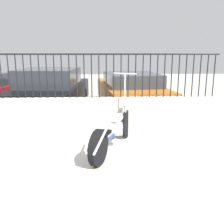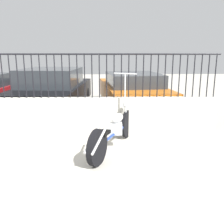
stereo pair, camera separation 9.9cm
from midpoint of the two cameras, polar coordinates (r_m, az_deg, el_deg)
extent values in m
cube|color=beige|center=(6.08, -16.62, -1.25)|extent=(8.52, 0.18, 0.94)
cylinder|color=black|center=(6.13, -23.34, 7.54)|extent=(0.02, 0.02, 1.00)
cylinder|color=black|center=(6.07, -21.86, 7.62)|extent=(0.02, 0.02, 1.00)
cylinder|color=black|center=(6.02, -20.35, 7.71)|extent=(0.02, 0.02, 1.00)
cylinder|color=black|center=(5.97, -18.81, 7.78)|extent=(0.02, 0.02, 1.00)
cylinder|color=black|center=(5.92, -17.25, 7.86)|extent=(0.02, 0.02, 1.00)
cylinder|color=black|center=(5.88, -15.66, 7.93)|extent=(0.02, 0.02, 1.00)
cylinder|color=black|center=(5.85, -14.06, 7.99)|extent=(0.02, 0.02, 1.00)
cylinder|color=black|center=(5.81, -12.43, 8.05)|extent=(0.02, 0.02, 1.00)
cylinder|color=black|center=(5.79, -10.79, 8.10)|extent=(0.02, 0.02, 1.00)
cylinder|color=black|center=(5.76, -9.13, 8.15)|extent=(0.02, 0.02, 1.00)
cylinder|color=black|center=(5.75, -7.46, 8.19)|extent=(0.02, 0.02, 1.00)
cylinder|color=black|center=(5.73, -5.78, 8.22)|extent=(0.02, 0.02, 1.00)
cylinder|color=black|center=(5.72, -4.09, 8.25)|extent=(0.02, 0.02, 1.00)
cylinder|color=black|center=(5.72, -2.40, 8.27)|extent=(0.02, 0.02, 1.00)
cylinder|color=black|center=(5.72, -0.71, 8.28)|extent=(0.02, 0.02, 1.00)
cylinder|color=black|center=(5.73, 0.97, 8.28)|extent=(0.02, 0.02, 1.00)
cylinder|color=black|center=(5.74, 2.66, 8.28)|extent=(0.02, 0.02, 1.00)
cylinder|color=black|center=(5.76, 4.33, 8.27)|extent=(0.02, 0.02, 1.00)
cylinder|color=black|center=(5.78, 6.00, 8.25)|extent=(0.02, 0.02, 1.00)
cylinder|color=black|center=(5.80, 7.65, 8.23)|extent=(0.02, 0.02, 1.00)
cylinder|color=black|center=(5.83, 9.28, 8.20)|extent=(0.02, 0.02, 1.00)
cylinder|color=black|center=(5.87, 10.90, 8.17)|extent=(0.02, 0.02, 1.00)
cylinder|color=black|center=(5.91, 12.49, 8.13)|extent=(0.02, 0.02, 1.00)
cylinder|color=black|center=(5.95, 14.07, 8.08)|extent=(0.02, 0.02, 1.00)
cylinder|color=black|center=(6.00, 15.61, 8.03)|extent=(0.02, 0.02, 1.00)
cylinder|color=black|center=(6.05, 17.14, 7.97)|extent=(0.02, 0.02, 1.00)
cylinder|color=black|center=(6.11, 18.63, 7.91)|extent=(0.02, 0.02, 1.00)
cylinder|color=black|center=(6.17, 20.10, 7.85)|extent=(0.02, 0.02, 1.00)
cylinder|color=black|center=(6.23, 21.53, 7.78)|extent=(0.02, 0.02, 1.00)
cylinder|color=black|center=(6.30, 22.94, 7.70)|extent=(0.02, 0.02, 1.00)
cylinder|color=black|center=(5.90, -17.58, 12.49)|extent=(8.52, 0.04, 0.04)
cylinder|color=black|center=(5.87, 3.95, -2.70)|extent=(0.33, 0.62, 0.65)
cylinder|color=black|center=(4.43, -2.75, -8.11)|extent=(0.37, 0.65, 0.67)
cylinder|color=navy|center=(5.14, 1.08, -5.04)|extent=(0.67, 1.39, 0.06)
cube|color=silver|center=(5.15, 1.29, -3.82)|extent=(0.28, 0.18, 0.24)
ellipsoid|color=white|center=(5.20, 1.77, -1.35)|extent=(0.36, 0.48, 0.18)
cube|color=black|center=(4.63, -1.21, -4.79)|extent=(0.26, 0.32, 0.06)
cylinder|color=silver|center=(5.72, 3.71, -0.53)|extent=(0.13, 0.22, 0.51)
sphere|color=silver|center=(5.62, 3.55, 1.61)|extent=(0.11, 0.11, 0.11)
cylinder|color=silver|center=(5.52, 3.50, 5.22)|extent=(0.03, 0.03, 0.68)
cylinder|color=silver|center=(5.49, 3.55, 8.75)|extent=(0.49, 0.24, 0.03)
cylinder|color=silver|center=(4.37, -1.67, -5.34)|extent=(0.37, 0.76, 0.46)
cylinder|color=silver|center=(4.43, -3.33, -5.12)|extent=(0.37, 0.76, 0.46)
cylinder|color=black|center=(10.07, -19.65, 3.30)|extent=(0.16, 0.65, 0.64)
cylinder|color=black|center=(10.09, -15.59, 3.62)|extent=(0.16, 0.65, 0.64)
cylinder|color=black|center=(9.68, -5.53, 3.65)|extent=(0.16, 0.65, 0.64)
cylinder|color=black|center=(7.64, -21.86, 0.09)|extent=(0.16, 0.65, 0.64)
cylinder|color=black|center=(7.08, -8.66, -0.07)|extent=(0.16, 0.65, 0.64)
cube|color=black|center=(8.52, -12.82, 3.79)|extent=(2.26, 4.49, 0.67)
cube|color=#2D3338|center=(8.24, -13.45, 7.73)|extent=(1.87, 2.22, 0.55)
cylinder|color=black|center=(9.93, -1.70, 3.95)|extent=(0.17, 0.65, 0.64)
cylinder|color=black|center=(10.24, 7.90, 4.12)|extent=(0.17, 0.65, 0.64)
cylinder|color=black|center=(7.25, 0.51, 0.40)|extent=(0.17, 0.65, 0.64)
cylinder|color=black|center=(7.67, 13.29, 0.76)|extent=(0.17, 0.65, 0.64)
cube|color=orange|center=(8.68, 4.87, 4.16)|extent=(2.24, 4.59, 0.65)
cube|color=#2D3338|center=(8.40, 5.26, 7.45)|extent=(1.84, 2.28, 0.40)
camera|label=1|loc=(0.05, -89.47, 0.13)|focal=40.00mm
camera|label=2|loc=(0.05, 90.53, -0.13)|focal=40.00mm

